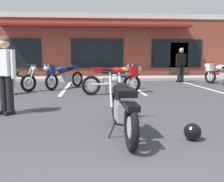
{
  "coord_description": "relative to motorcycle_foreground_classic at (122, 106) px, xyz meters",
  "views": [
    {
      "loc": [
        -0.37,
        -1.5,
        1.24
      ],
      "look_at": [
        0.05,
        3.67,
        0.55
      ],
      "focal_mm": 41.17,
      "sensor_mm": 36.0,
      "label": 1
    }
  ],
  "objects": [
    {
      "name": "person_by_back_row",
      "position": [
        3.9,
        8.33,
        0.49
      ],
      "size": [
        0.6,
        0.37,
        1.68
      ],
      "color": "black",
      "rests_on": "ground_plane"
    },
    {
      "name": "motorcycle_red_sportbike",
      "position": [
        5.32,
        7.08,
        0.07
      ],
      "size": [
        1.12,
        1.99,
        0.98
      ],
      "color": "black",
      "rests_on": "ground_plane"
    },
    {
      "name": "motorcycle_orange_scrambler",
      "position": [
        -1.59,
        6.16,
        0.07
      ],
      "size": [
        1.51,
        1.77,
        0.98
      ],
      "color": "black",
      "rests_on": "ground_plane"
    },
    {
      "name": "helmet_on_pavement",
      "position": [
        1.01,
        -0.38,
        -0.33
      ],
      "size": [
        0.26,
        0.26,
        0.26
      ],
      "color": "black",
      "rests_on": "ground_plane"
    },
    {
      "name": "brick_storefront_building",
      "position": [
        -0.11,
        14.14,
        1.44
      ],
      "size": [
        18.13,
        6.23,
        3.79
      ],
      "color": "brown",
      "rests_on": "ground_plane"
    },
    {
      "name": "motorcycle_foreground_classic",
      "position": [
        0.0,
        0.0,
        0.0
      ],
      "size": [
        0.66,
        2.11,
        0.98
      ],
      "color": "black",
      "rests_on": "ground_plane"
    },
    {
      "name": "motorcycle_black_cruiser",
      "position": [
        0.31,
        4.55,
        0.07
      ],
      "size": [
        2.07,
        0.89,
        0.98
      ],
      "color": "black",
      "rests_on": "ground_plane"
    },
    {
      "name": "motorcycle_silver_naked",
      "position": [
        -3.18,
        4.77,
        0.0
      ],
      "size": [
        1.59,
        1.71,
        0.98
      ],
      "color": "black",
      "rests_on": "ground_plane"
    },
    {
      "name": "motorcycle_cream_vintage",
      "position": [
        0.82,
        6.58,
        0.0
      ],
      "size": [
        0.77,
        2.1,
        0.98
      ],
      "color": "black",
      "rests_on": "ground_plane"
    },
    {
      "name": "sidewalk_kerb",
      "position": [
        -0.12,
        10.08,
        -0.39
      ],
      "size": [
        22.0,
        1.8,
        0.14
      ],
      "primitive_type": "cube",
      "color": "#A8A59E",
      "rests_on": "ground_plane"
    },
    {
      "name": "person_in_black_shirt",
      "position": [
        -2.32,
        1.67,
        0.49
      ],
      "size": [
        0.55,
        0.43,
        1.68
      ],
      "color": "black",
      "rests_on": "ground_plane"
    },
    {
      "name": "painted_stall_lines",
      "position": [
        -0.12,
        6.48,
        -0.46
      ],
      "size": [
        13.98,
        4.8,
        0.01
      ],
      "color": "silver",
      "rests_on": "ground_plane"
    },
    {
      "name": "ground_plane",
      "position": [
        -0.12,
        1.55,
        -0.46
      ],
      "size": [
        80.0,
        80.0,
        0.0
      ],
      "primitive_type": "plane",
      "color": "#3D3D42"
    }
  ]
}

